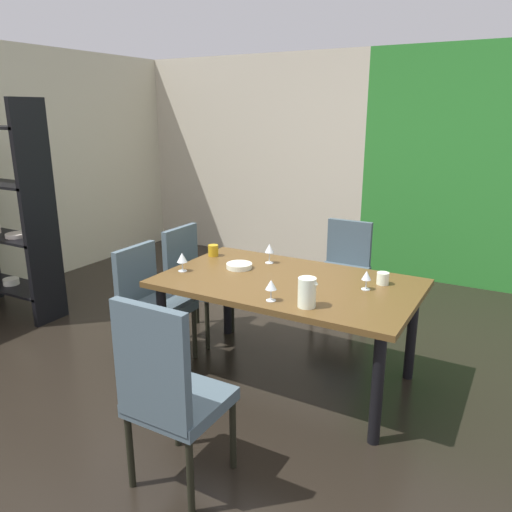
% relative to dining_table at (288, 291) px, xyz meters
% --- Properties ---
extents(ground_plane, '(5.96, 6.31, 0.02)m').
position_rel_dining_table_xyz_m(ground_plane, '(-0.52, -0.32, -0.68)').
color(ground_plane, black).
extents(back_panel_interior, '(3.14, 0.10, 2.55)m').
position_rel_dining_table_xyz_m(back_panel_interior, '(-1.94, 2.78, 0.61)').
color(back_panel_interior, beige).
rests_on(back_panel_interior, ground_plane).
extents(garden_window_panel, '(2.82, 0.10, 2.55)m').
position_rel_dining_table_xyz_m(garden_window_panel, '(1.04, 2.78, 0.61)').
color(garden_window_panel, '#2B7E2C').
rests_on(garden_window_panel, ground_plane).
extents(dining_table, '(1.76, 1.05, 0.75)m').
position_rel_dining_table_xyz_m(dining_table, '(0.00, 0.00, 0.00)').
color(dining_table, brown).
rests_on(dining_table, ground_plane).
extents(chair_head_far, '(0.44, 0.45, 0.90)m').
position_rel_dining_table_xyz_m(chair_head_far, '(-0.04, 1.27, -0.15)').
color(chair_head_far, '#44545D').
rests_on(chair_head_far, ground_plane).
extents(chair_left_near, '(0.44, 0.44, 0.90)m').
position_rel_dining_table_xyz_m(chair_left_near, '(-1.02, -0.28, -0.15)').
color(chair_left_near, '#44545D').
rests_on(chair_left_near, ground_plane).
extents(chair_left_far, '(0.44, 0.44, 0.94)m').
position_rel_dining_table_xyz_m(chair_left_far, '(-1.02, 0.28, -0.14)').
color(chair_left_far, '#44545D').
rests_on(chair_left_far, ground_plane).
extents(chair_head_near, '(0.44, 0.44, 1.05)m').
position_rel_dining_table_xyz_m(chair_head_near, '(-0.02, -1.29, -0.10)').
color(chair_head_near, '#44545D').
rests_on(chair_head_near, ground_plane).
extents(display_shelf, '(1.03, 0.34, 1.99)m').
position_rel_dining_table_xyz_m(display_shelf, '(-2.84, -0.15, 0.33)').
color(display_shelf, black).
rests_on(display_shelf, ground_plane).
extents(wine_glass_center, '(0.08, 0.08, 0.14)m').
position_rel_dining_table_xyz_m(wine_glass_center, '(-0.76, -0.19, 0.18)').
color(wine_glass_center, silver).
rests_on(wine_glass_center, dining_table).
extents(wine_glass_south, '(0.07, 0.07, 0.15)m').
position_rel_dining_table_xyz_m(wine_glass_south, '(-0.31, 0.30, 0.19)').
color(wine_glass_south, silver).
rests_on(wine_glass_south, dining_table).
extents(wine_glass_near_window, '(0.07, 0.07, 0.14)m').
position_rel_dining_table_xyz_m(wine_glass_near_window, '(0.08, -0.40, 0.18)').
color(wine_glass_near_window, silver).
rests_on(wine_glass_near_window, dining_table).
extents(wine_glass_right, '(0.06, 0.06, 0.13)m').
position_rel_dining_table_xyz_m(wine_glass_right, '(0.52, 0.09, 0.17)').
color(wine_glass_right, silver).
rests_on(wine_glass_right, dining_table).
extents(serving_bowl_near_shelf, '(0.19, 0.19, 0.04)m').
position_rel_dining_table_xyz_m(serving_bowl_near_shelf, '(-0.44, 0.07, 0.10)').
color(serving_bowl_near_shelf, white).
rests_on(serving_bowl_near_shelf, dining_table).
extents(cup_front, '(0.08, 0.08, 0.09)m').
position_rel_dining_table_xyz_m(cup_front, '(-0.79, 0.25, 0.12)').
color(cup_front, '#BC8F18').
rests_on(cup_front, dining_table).
extents(cup_left, '(0.08, 0.08, 0.08)m').
position_rel_dining_table_xyz_m(cup_left, '(0.59, 0.25, 0.12)').
color(cup_left, white).
rests_on(cup_left, dining_table).
extents(pitcher_west, '(0.12, 0.11, 0.18)m').
position_rel_dining_table_xyz_m(pitcher_west, '(0.31, -0.38, 0.17)').
color(pitcher_west, white).
rests_on(pitcher_west, dining_table).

